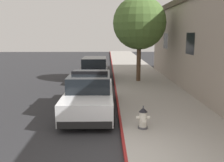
{
  "coord_description": "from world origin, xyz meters",
  "views": [
    {
      "loc": [
        -0.49,
        -5.42,
        3.15
      ],
      "look_at": [
        -0.29,
        5.77,
        1.0
      ],
      "focal_mm": 38.81,
      "sensor_mm": 36.0,
      "label": 1
    }
  ],
  "objects_px": {
    "police_cruiser": "(90,94)",
    "parked_car_silver_ahead": "(95,69)",
    "street_tree": "(139,23)",
    "fire_hydrant": "(143,118)"
  },
  "relations": [
    {
      "from": "police_cruiser",
      "to": "parked_car_silver_ahead",
      "type": "height_order",
      "value": "police_cruiser"
    },
    {
      "from": "street_tree",
      "to": "fire_hydrant",
      "type": "bearing_deg",
      "value": -96.1
    },
    {
      "from": "parked_car_silver_ahead",
      "to": "street_tree",
      "type": "bearing_deg",
      "value": -22.01
    },
    {
      "from": "parked_car_silver_ahead",
      "to": "fire_hydrant",
      "type": "bearing_deg",
      "value": -77.74
    },
    {
      "from": "police_cruiser",
      "to": "street_tree",
      "type": "height_order",
      "value": "street_tree"
    },
    {
      "from": "parked_car_silver_ahead",
      "to": "fire_hydrant",
      "type": "xyz_separation_m",
      "value": [
        2.07,
        -9.53,
        -0.25
      ]
    },
    {
      "from": "police_cruiser",
      "to": "street_tree",
      "type": "bearing_deg",
      "value": 65.38
    },
    {
      "from": "parked_car_silver_ahead",
      "to": "fire_hydrant",
      "type": "height_order",
      "value": "parked_car_silver_ahead"
    },
    {
      "from": "police_cruiser",
      "to": "parked_car_silver_ahead",
      "type": "bearing_deg",
      "value": 91.52
    },
    {
      "from": "parked_car_silver_ahead",
      "to": "fire_hydrant",
      "type": "distance_m",
      "value": 9.75
    }
  ]
}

